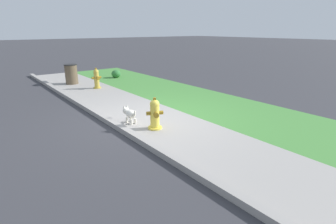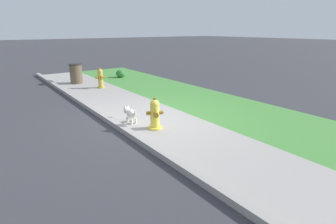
# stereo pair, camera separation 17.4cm
# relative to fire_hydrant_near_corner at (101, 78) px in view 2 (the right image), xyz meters

# --- Properties ---
(ground_plane) EXTENTS (120.00, 120.00, 0.00)m
(ground_plane) POSITION_rel_fire_hydrant_near_corner_xyz_m (4.34, -0.36, -0.39)
(ground_plane) COLOR #38383D
(sidewalk_pavement) EXTENTS (18.00, 1.94, 0.01)m
(sidewalk_pavement) POSITION_rel_fire_hydrant_near_corner_xyz_m (4.34, -0.36, -0.38)
(sidewalk_pavement) COLOR #9E9993
(sidewalk_pavement) RESTS_ON ground
(grass_verge) EXTENTS (18.00, 2.67, 0.01)m
(grass_verge) POSITION_rel_fire_hydrant_near_corner_xyz_m (4.34, 1.94, -0.38)
(grass_verge) COLOR #47893D
(grass_verge) RESTS_ON ground
(street_curb) EXTENTS (18.00, 0.16, 0.12)m
(street_curb) POSITION_rel_fire_hydrant_near_corner_xyz_m (4.34, -1.41, -0.33)
(street_curb) COLOR #9E9993
(street_curb) RESTS_ON ground
(fire_hydrant_near_corner) EXTENTS (0.34, 0.37, 0.80)m
(fire_hydrant_near_corner) POSITION_rel_fire_hydrant_near_corner_xyz_m (0.00, 0.00, 0.00)
(fire_hydrant_near_corner) COLOR gold
(fire_hydrant_near_corner) RESTS_ON ground
(fire_hydrant_across_street) EXTENTS (0.38, 0.39, 0.75)m
(fire_hydrant_across_street) POSITION_rel_fire_hydrant_near_corner_xyz_m (4.96, -0.73, -0.03)
(fire_hydrant_across_street) COLOR yellow
(fire_hydrant_across_street) RESTS_ON ground
(small_white_dog) EXTENTS (0.49, 0.23, 0.43)m
(small_white_dog) POSITION_rel_fire_hydrant_near_corner_xyz_m (4.24, -0.99, -0.15)
(small_white_dog) COLOR silver
(small_white_dog) RESTS_ON ground
(trash_bin) EXTENTS (0.53, 0.53, 0.83)m
(trash_bin) POSITION_rel_fire_hydrant_near_corner_xyz_m (-1.49, -0.48, 0.03)
(trash_bin) COLOR brown
(trash_bin) RESTS_ON ground
(shrub_bush_mid_verge) EXTENTS (0.43, 0.43, 0.37)m
(shrub_bush_mid_verge) POSITION_rel_fire_hydrant_near_corner_xyz_m (-1.69, 1.69, -0.20)
(shrub_bush_mid_verge) COLOR #337538
(shrub_bush_mid_verge) RESTS_ON ground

